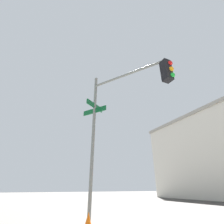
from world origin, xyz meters
The scene contains 1 object.
traffic_signal_near centered at (-6.20, -5.90, 3.94)m, with size 3.14×2.25×5.56m.
Camera 1 is at (-1.81, -8.46, 1.15)m, focal length 25.67 mm.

